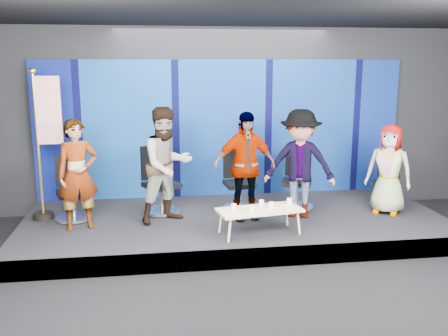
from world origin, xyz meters
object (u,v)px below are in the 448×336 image
(chair_b, at_px, (160,191))
(chair_c, at_px, (239,190))
(panelist_b, at_px, (167,165))
(mug_b, at_px, (252,209))
(panelist_a, at_px, (78,175))
(mug_d, at_px, (271,205))
(coffee_table, at_px, (260,211))
(panelist_d, at_px, (300,164))
(mug_c, at_px, (261,203))
(mug_e, at_px, (289,201))
(panelist_e, at_px, (389,169))
(chair_a, at_px, (72,199))
(mug_a, at_px, (234,207))
(chair_d, at_px, (297,188))
(panelist_c, at_px, (245,166))
(chair_e, at_px, (386,188))
(flag_stand, at_px, (46,141))

(chair_b, distance_m, chair_c, 1.37)
(panelist_b, distance_m, mug_b, 1.62)
(panelist_a, bearing_deg, mug_d, -28.48)
(coffee_table, bearing_deg, panelist_d, 42.08)
(mug_c, xyz_separation_m, mug_e, (0.45, 0.02, 0.00))
(panelist_e, bearing_deg, chair_b, -151.69)
(mug_c, height_order, mug_e, mug_e)
(chair_a, distance_m, panelist_e, 5.33)
(chair_b, xyz_separation_m, mug_c, (1.53, -1.15, 0.05))
(panelist_a, distance_m, mug_a, 2.46)
(panelist_a, xyz_separation_m, chair_d, (3.66, 0.59, -0.49))
(mug_b, bearing_deg, panelist_c, 86.31)
(chair_d, relative_size, chair_e, 1.17)
(chair_c, distance_m, mug_a, 1.33)
(coffee_table, bearing_deg, mug_b, -135.76)
(panelist_e, height_order, mug_a, panelist_e)
(coffee_table, height_order, mug_c, mug_c)
(chair_b, xyz_separation_m, panelist_c, (1.38, -0.54, 0.51))
(panelist_e, relative_size, flag_stand, 0.62)
(chair_d, height_order, mug_b, chair_d)
(chair_e, height_order, panelist_e, panelist_e)
(chair_a, distance_m, mug_c, 3.12)
(panelist_b, distance_m, panelist_d, 2.19)
(mug_d, bearing_deg, mug_b, -154.50)
(panelist_d, relative_size, mug_e, 18.18)
(panelist_a, xyz_separation_m, panelist_d, (3.56, 0.10, 0.05))
(panelist_d, relative_size, chair_e, 1.90)
(mug_a, xyz_separation_m, mug_c, (0.46, 0.17, -0.00))
(panelist_c, bearing_deg, coffee_table, -89.12)
(chair_e, bearing_deg, panelist_d, -129.55)
(mug_b, bearing_deg, flag_stand, 156.52)
(chair_a, xyz_separation_m, panelist_b, (1.55, -0.31, 0.59))
(panelist_c, relative_size, mug_c, 19.31)
(chair_c, relative_size, mug_c, 11.92)
(flag_stand, bearing_deg, chair_c, -1.17)
(mug_b, height_order, mug_e, mug_e)
(chair_c, height_order, chair_e, chair_c)
(chair_e, xyz_separation_m, mug_a, (-2.99, -1.19, 0.12))
(flag_stand, bearing_deg, coffee_table, -22.66)
(panelist_a, xyz_separation_m, chair_b, (1.25, 0.65, -0.48))
(panelist_e, bearing_deg, mug_b, -124.20)
(panelist_b, distance_m, chair_c, 1.46)
(chair_b, bearing_deg, panelist_c, -49.67)
(chair_e, xyz_separation_m, mug_b, (-2.74, -1.32, 0.12))
(mug_d, height_order, flag_stand, flag_stand)
(coffee_table, distance_m, mug_a, 0.41)
(mug_b, relative_size, mug_c, 1.05)
(chair_a, bearing_deg, chair_b, -8.79)
(chair_e, height_order, flag_stand, flag_stand)
(chair_c, xyz_separation_m, mug_e, (0.61, -1.11, 0.08))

